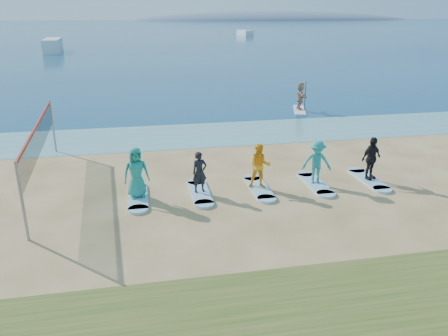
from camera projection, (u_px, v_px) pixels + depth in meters
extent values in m
plane|color=tan|center=(259.00, 218.00, 14.43)|extent=(600.00, 600.00, 0.00)
plane|color=teal|center=(208.00, 134.00, 24.11)|extent=(600.00, 600.00, 0.00)
plane|color=navy|center=(144.00, 29.00, 162.01)|extent=(600.00, 600.00, 0.00)
ellipsoid|color=slate|center=(275.00, 20.00, 308.39)|extent=(220.00, 56.00, 18.00)
cylinder|color=gray|center=(22.00, 202.00, 12.62)|extent=(0.09, 0.09, 2.50)
cylinder|color=gray|center=(53.00, 126.00, 20.79)|extent=(0.09, 0.09, 2.50)
cube|color=black|center=(39.00, 139.00, 16.48)|extent=(0.63, 8.98, 1.00)
cube|color=#B52813|center=(37.00, 125.00, 16.31)|extent=(0.66, 8.98, 0.10)
cube|color=silver|center=(299.00, 110.00, 29.67)|extent=(1.56, 3.07, 0.12)
imported|color=tan|center=(300.00, 96.00, 29.33)|extent=(0.73, 1.74, 1.82)
cube|color=silver|center=(54.00, 52.00, 71.31)|extent=(3.00, 9.25, 2.11)
cube|color=silver|center=(245.00, 36.00, 117.37)|extent=(3.33, 6.63, 1.38)
cube|color=#8EBFDC|center=(138.00, 197.00, 15.90)|extent=(0.70, 2.20, 0.09)
imported|color=teal|center=(136.00, 172.00, 15.57)|extent=(1.00, 0.75, 1.85)
cube|color=#8EBFDC|center=(200.00, 193.00, 16.31)|extent=(0.70, 2.20, 0.09)
imported|color=black|center=(200.00, 172.00, 16.03)|extent=(0.63, 0.49, 1.55)
cube|color=#8EBFDC|center=(259.00, 188.00, 16.73)|extent=(0.70, 2.20, 0.09)
imported|color=#FFA51A|center=(260.00, 166.00, 16.42)|extent=(0.95, 0.81, 1.71)
cube|color=#8EBFDC|center=(315.00, 184.00, 17.14)|extent=(0.70, 2.20, 0.09)
imported|color=teal|center=(317.00, 162.00, 16.84)|extent=(1.24, 0.93, 1.71)
cube|color=#8EBFDC|center=(369.00, 180.00, 17.56)|extent=(0.70, 2.20, 0.09)
imported|color=black|center=(371.00, 158.00, 17.25)|extent=(1.10, 0.76, 1.73)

